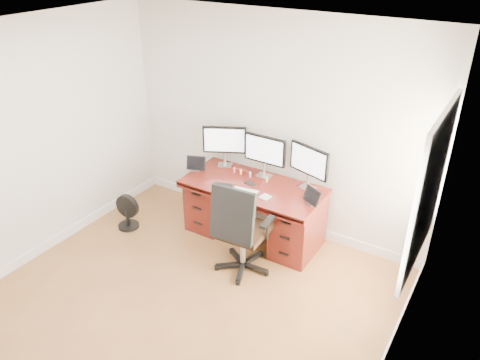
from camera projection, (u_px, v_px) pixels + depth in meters
The scene contains 19 objects.
ground at pixel (160, 327), 4.57m from camera, with size 4.50×4.50×0.00m, color olive.
back_wall at pixel (273, 126), 5.63m from camera, with size 4.00×0.10×2.70m, color silver.
right_wall at pixel (387, 284), 3.09m from camera, with size 0.10×4.50×2.70m.
desk at pixel (254, 209), 5.76m from camera, with size 1.70×0.80×0.75m.
office_chair at pixel (241, 243), 5.16m from camera, with size 0.66×0.64×1.14m.
floor_fan at pixel (127, 212), 6.02m from camera, with size 0.32×0.27×0.47m.
monitor_left at pixel (224, 141), 5.89m from camera, with size 0.51×0.28×0.53m.
monitor_center at pixel (265, 151), 5.62m from camera, with size 0.55×0.14×0.53m.
monitor_right at pixel (309, 162), 5.35m from camera, with size 0.53×0.20×0.53m.
tablet_left at pixel (196, 164), 5.87m from camera, with size 0.25×0.15×0.19m.
tablet_right at pixel (311, 197), 5.14m from camera, with size 0.24×0.18×0.19m.
keyboard at pixel (245, 191), 5.42m from camera, with size 0.30×0.13×0.01m, color white.
trackpad at pixel (265, 197), 5.31m from camera, with size 0.12×0.12×0.01m, color silver.
drawing_tablet at pixel (223, 186), 5.54m from camera, with size 0.21×0.13×0.01m, color black.
phone at pixel (250, 183), 5.59m from camera, with size 0.14×0.07×0.01m, color black.
figurine_pink at pixel (234, 170), 5.83m from camera, with size 0.03×0.03×0.08m.
figurine_orange at pixel (241, 172), 5.79m from camera, with size 0.03×0.03×0.08m.
figurine_blue at pixel (250, 174), 5.73m from camera, with size 0.03×0.03×0.08m.
figurine_yellow at pixel (267, 179), 5.62m from camera, with size 0.03×0.03×0.08m.
Camera 1 is at (2.43, -2.45, 3.41)m, focal length 35.00 mm.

